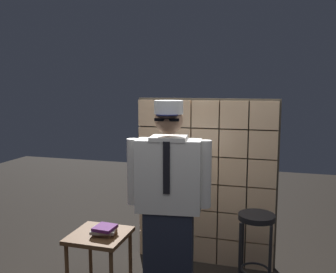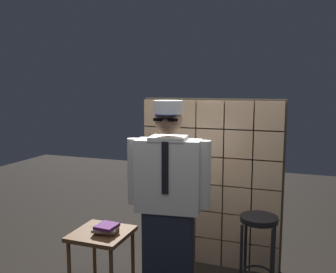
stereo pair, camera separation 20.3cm
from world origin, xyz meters
The scene contains 5 objects.
glass_block_wall centered at (0.00, 1.20, 0.90)m, with size 1.54×0.10×1.84m.
standing_person centered at (-0.14, 0.27, 0.95)m, with size 0.73×0.34×1.83m.
bar_stool centered at (0.58, 0.69, 0.58)m, with size 0.34×0.34×0.77m.
side_table centered at (-0.83, 0.31, 0.50)m, with size 0.52×0.52×0.58m.
book_stack centered at (-0.77, 0.29, 0.62)m, with size 0.26×0.22×0.08m.
Camera 2 is at (0.90, -2.61, 1.94)m, focal length 39.32 mm.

